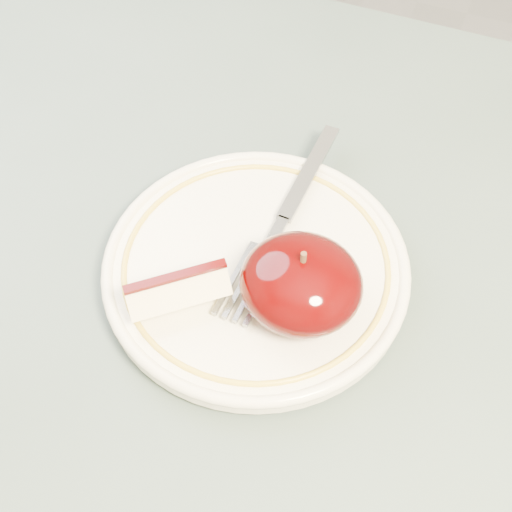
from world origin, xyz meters
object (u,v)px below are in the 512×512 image
at_px(table, 237,451).
at_px(fork, 283,220).
at_px(apple_half, 301,283).
at_px(plate, 256,267).

height_order(table, fork, fork).
bearing_deg(apple_half, fork, 119.80).
bearing_deg(table, fork, 97.46).
distance_m(plate, fork, 0.04).
xyz_separation_m(table, apple_half, (0.02, 0.08, 0.13)).
height_order(table, apple_half, apple_half).
bearing_deg(plate, fork, 82.91).
relative_size(plate, fork, 1.11).
distance_m(apple_half, fork, 0.07).
height_order(apple_half, fork, apple_half).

